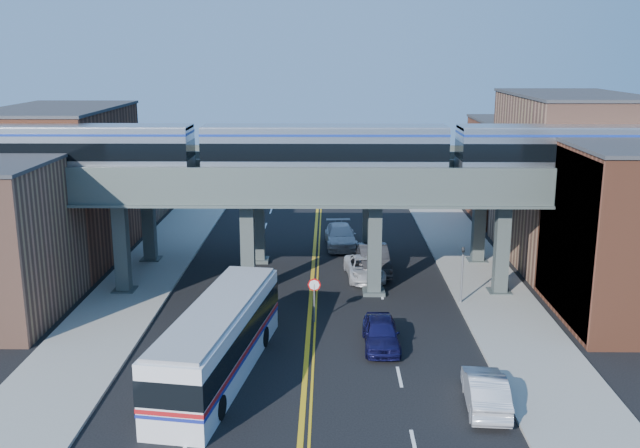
# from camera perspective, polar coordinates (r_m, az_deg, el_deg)

# --- Properties ---
(ground) EXTENTS (120.00, 120.00, 0.00)m
(ground) POSITION_cam_1_polar(r_m,az_deg,el_deg) (38.39, -1.00, -9.50)
(ground) COLOR black
(ground) RESTS_ON ground
(sidewalk_west) EXTENTS (5.00, 70.00, 0.16)m
(sidewalk_west) POSITION_cam_1_polar(r_m,az_deg,el_deg) (49.34, -14.17, -4.49)
(sidewalk_west) COLOR gray
(sidewalk_west) RESTS_ON ground
(sidewalk_east) EXTENTS (5.00, 70.00, 0.16)m
(sidewalk_east) POSITION_cam_1_polar(r_m,az_deg,el_deg) (48.82, 13.02, -4.61)
(sidewalk_east) COLOR gray
(sidewalk_east) RESTS_ON ground
(building_west_b) EXTENTS (8.00, 14.00, 11.00)m
(building_west_b) POSITION_cam_1_polar(r_m,az_deg,el_deg) (55.73, -19.92, 2.93)
(building_west_b) COLOR brown
(building_west_b) RESTS_ON ground
(building_west_c) EXTENTS (8.00, 10.00, 8.00)m
(building_west_c) POSITION_cam_1_polar(r_m,az_deg,el_deg) (68.11, -16.06, 3.75)
(building_west_c) COLOR #885A46
(building_west_c) RESTS_ON ground
(building_east_a) EXTENTS (8.00, 10.00, 10.00)m
(building_east_a) POSITION_cam_1_polar(r_m,az_deg,el_deg) (44.13, 23.91, -0.76)
(building_east_a) COLOR brown
(building_east_a) RESTS_ON ground
(building_east_b) EXTENTS (8.00, 14.00, 12.00)m
(building_east_b) POSITION_cam_1_polar(r_m,az_deg,el_deg) (54.91, 19.21, 3.36)
(building_east_b) COLOR #885A46
(building_east_b) RESTS_ON ground
(building_east_c) EXTENTS (8.00, 10.00, 9.00)m
(building_east_c) POSITION_cam_1_polar(r_m,az_deg,el_deg) (67.43, 15.70, 4.11)
(building_east_c) COLOR brown
(building_east_c) RESTS_ON ground
(mural_panel) EXTENTS (0.10, 9.50, 9.50)m
(mural_panel) POSITION_cam_1_polar(r_m,az_deg,el_deg) (42.79, 19.01, -1.09)
(mural_panel) COLOR teal
(mural_panel) RESTS_ON ground
(elevated_viaduct_near) EXTENTS (52.00, 3.60, 7.40)m
(elevated_viaduct_near) POSITION_cam_1_polar(r_m,az_deg,el_deg) (44.14, -0.73, 2.39)
(elevated_viaduct_near) COLOR #404A48
(elevated_viaduct_near) RESTS_ON ground
(elevated_viaduct_far) EXTENTS (52.00, 3.60, 7.40)m
(elevated_viaduct_far) POSITION_cam_1_polar(r_m,az_deg,el_deg) (51.02, -0.54, 3.93)
(elevated_viaduct_far) COLOR #404A48
(elevated_viaduct_far) RESTS_ON ground
(transit_train) EXTENTS (45.97, 2.88, 3.36)m
(transit_train) POSITION_cam_1_polar(r_m,az_deg,el_deg) (43.67, 0.36, 5.93)
(transit_train) COLOR black
(transit_train) RESTS_ON elevated_viaduct_near
(stop_sign) EXTENTS (0.76, 0.09, 2.63)m
(stop_sign) POSITION_cam_1_polar(r_m,az_deg,el_deg) (40.54, -0.46, -5.54)
(stop_sign) COLOR slate
(stop_sign) RESTS_ON ground
(traffic_signal) EXTENTS (0.15, 0.18, 4.10)m
(traffic_signal) POSITION_cam_1_polar(r_m,az_deg,el_deg) (43.97, 11.32, -3.53)
(traffic_signal) COLOR slate
(traffic_signal) RESTS_ON ground
(transit_bus) EXTENTS (4.79, 13.20, 3.33)m
(transit_bus) POSITION_cam_1_polar(r_m,az_deg,el_deg) (34.58, -8.13, -9.26)
(transit_bus) COLOR white
(transit_bus) RESTS_ON ground
(car_lane_a) EXTENTS (1.86, 4.58, 1.56)m
(car_lane_a) POSITION_cam_1_polar(r_m,az_deg,el_deg) (37.76, 4.90, -8.67)
(car_lane_a) COLOR #11103D
(car_lane_a) RESTS_ON ground
(car_lane_b) EXTENTS (2.30, 5.75, 1.86)m
(car_lane_b) POSITION_cam_1_polar(r_m,az_deg,el_deg) (50.02, 4.30, -2.83)
(car_lane_b) COLOR #2E2E30
(car_lane_b) RESTS_ON ground
(car_lane_c) EXTENTS (2.83, 5.36, 1.44)m
(car_lane_c) POSITION_cam_1_polar(r_m,az_deg,el_deg) (48.67, 3.58, -3.54)
(car_lane_c) COLOR silver
(car_lane_c) RESTS_ON ground
(car_lane_d) EXTENTS (2.69, 5.90, 1.67)m
(car_lane_d) POSITION_cam_1_polar(r_m,az_deg,el_deg) (56.51, 1.66, -0.96)
(car_lane_d) COLOR silver
(car_lane_d) RESTS_ON ground
(car_parked_curb) EXTENTS (2.01, 4.86, 1.56)m
(car_parked_curb) POSITION_cam_1_polar(r_m,az_deg,el_deg) (32.51, 13.10, -12.85)
(car_parked_curb) COLOR silver
(car_parked_curb) RESTS_ON ground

